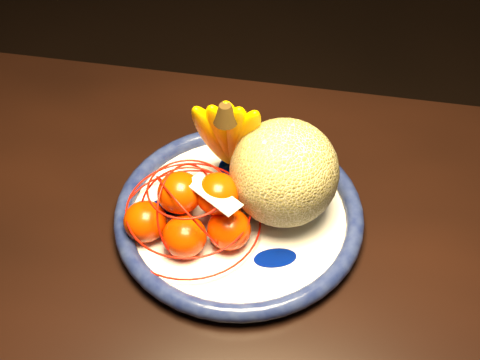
# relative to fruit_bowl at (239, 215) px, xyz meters

# --- Properties ---
(fruit_bowl) EXTENTS (0.33, 0.33, 0.03)m
(fruit_bowl) POSITION_rel_fruit_bowl_xyz_m (0.00, 0.00, 0.00)
(fruit_bowl) COLOR white
(fruit_bowl) RESTS_ON dining_table
(cantaloupe) EXTENTS (0.14, 0.14, 0.14)m
(cantaloupe) POSITION_rel_fruit_bowl_xyz_m (0.05, 0.02, 0.07)
(cantaloupe) COLOR olive
(cantaloupe) RESTS_ON fruit_bowl
(banana_bunch) EXTENTS (0.12, 0.11, 0.17)m
(banana_bunch) POSITION_rel_fruit_bowl_xyz_m (-0.02, 0.06, 0.09)
(banana_bunch) COLOR #FFB900
(banana_bunch) RESTS_ON fruit_bowl
(mandarin_bag) EXTENTS (0.20, 0.20, 0.12)m
(mandarin_bag) POSITION_rel_fruit_bowl_xyz_m (-0.05, -0.03, 0.03)
(mandarin_bag) COLOR #F23200
(mandarin_bag) RESTS_ON fruit_bowl
(price_tag) EXTENTS (0.08, 0.06, 0.01)m
(price_tag) POSITION_rel_fruit_bowl_xyz_m (-0.03, -0.04, 0.08)
(price_tag) COLOR white
(price_tag) RESTS_ON mandarin_bag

